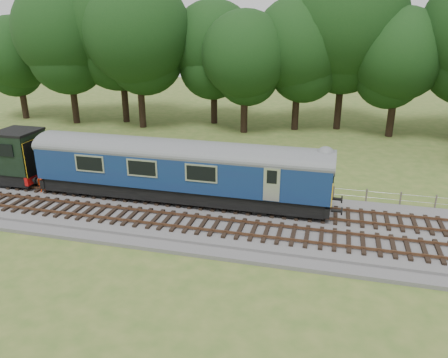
# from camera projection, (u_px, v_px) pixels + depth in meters

# --- Properties ---
(ground) EXTENTS (120.00, 120.00, 0.00)m
(ground) POSITION_uv_depth(u_px,v_px,m) (259.00, 224.00, 24.70)
(ground) COLOR #426224
(ground) RESTS_ON ground
(ballast) EXTENTS (70.00, 7.00, 0.35)m
(ballast) POSITION_uv_depth(u_px,v_px,m) (259.00, 221.00, 24.64)
(ballast) COLOR #4C4C4F
(ballast) RESTS_ON ground
(track_north) EXTENTS (67.20, 2.40, 0.21)m
(track_north) POSITION_uv_depth(u_px,v_px,m) (263.00, 208.00, 25.83)
(track_north) COLOR black
(track_north) RESTS_ON ballast
(track_south) EXTENTS (67.20, 2.40, 0.21)m
(track_south) POSITION_uv_depth(u_px,v_px,m) (253.00, 230.00, 23.11)
(track_south) COLOR black
(track_south) RESTS_ON ballast
(fence) EXTENTS (64.00, 0.12, 1.00)m
(fence) POSITION_uv_depth(u_px,v_px,m) (271.00, 195.00, 28.79)
(fence) COLOR #6B6054
(fence) RESTS_ON ground
(tree_line) EXTENTS (70.00, 8.00, 18.00)m
(tree_line) POSITION_uv_depth(u_px,v_px,m) (296.00, 132.00, 44.68)
(tree_line) COLOR black
(tree_line) RESTS_ON ground
(dmu_railcar) EXTENTS (18.05, 2.86, 3.88)m
(dmu_railcar) POSITION_uv_depth(u_px,v_px,m) (180.00, 166.00, 26.27)
(dmu_railcar) COLOR black
(dmu_railcar) RESTS_ON ground
(worker) EXTENTS (0.64, 0.47, 1.62)m
(worker) POSITION_uv_depth(u_px,v_px,m) (42.00, 180.00, 28.02)
(worker) COLOR red
(worker) RESTS_ON ballast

